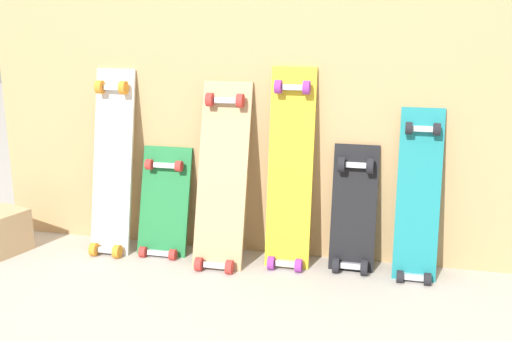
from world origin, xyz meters
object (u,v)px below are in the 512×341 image
(wooden_crate, at_px, (2,231))
(skateboard_green, at_px, (164,209))
(skateboard_yellow, at_px, (290,176))
(skateboard_black, at_px, (353,215))
(skateboard_teal, at_px, (418,203))
(skateboard_natural, at_px, (222,183))
(skateboard_white, at_px, (112,169))

(wooden_crate, bearing_deg, skateboard_green, 13.47)
(skateboard_green, height_order, skateboard_yellow, skateboard_yellow)
(skateboard_green, relative_size, skateboard_black, 0.93)
(skateboard_black, relative_size, skateboard_teal, 0.77)
(skateboard_yellow, relative_size, skateboard_black, 1.55)
(skateboard_green, distance_m, skateboard_black, 0.88)
(skateboard_natural, height_order, skateboard_black, skateboard_natural)
(wooden_crate, bearing_deg, skateboard_natural, 7.43)
(skateboard_white, xyz_separation_m, skateboard_black, (1.12, 0.03, -0.15))
(skateboard_green, height_order, skateboard_natural, skateboard_natural)
(skateboard_black, distance_m, wooden_crate, 1.65)
(skateboard_white, bearing_deg, skateboard_black, 1.52)
(skateboard_yellow, xyz_separation_m, wooden_crate, (-1.35, -0.19, -0.31))
(skateboard_natural, distance_m, skateboard_black, 0.60)
(skateboard_yellow, distance_m, skateboard_teal, 0.56)
(skateboard_green, relative_size, skateboard_yellow, 0.60)
(skateboard_white, xyz_separation_m, skateboard_yellow, (0.84, 0.02, 0.01))
(skateboard_natural, xyz_separation_m, skateboard_yellow, (0.30, 0.05, 0.04))
(skateboard_green, height_order, skateboard_black, skateboard_black)
(skateboard_white, bearing_deg, skateboard_teal, 0.61)
(skateboard_white, distance_m, skateboard_natural, 0.54)
(skateboard_yellow, bearing_deg, skateboard_green, -179.46)
(skateboard_white, relative_size, skateboard_natural, 1.05)
(skateboard_green, xyz_separation_m, skateboard_teal, (1.15, -0.00, 0.11))
(skateboard_green, relative_size, skateboard_natural, 0.65)
(skateboard_white, height_order, skateboard_green, skateboard_white)
(skateboard_green, bearing_deg, skateboard_yellow, 0.54)
(skateboard_natural, distance_m, skateboard_teal, 0.85)
(skateboard_green, relative_size, wooden_crate, 2.83)
(skateboard_white, xyz_separation_m, skateboard_green, (0.24, 0.02, -0.18))
(skateboard_white, height_order, skateboard_teal, skateboard_white)
(skateboard_green, height_order, skateboard_teal, skateboard_teal)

